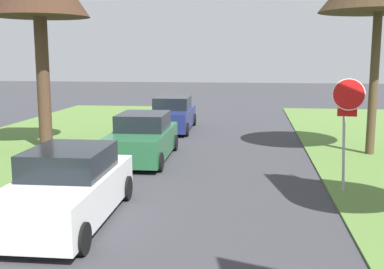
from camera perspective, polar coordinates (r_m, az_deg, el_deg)
The scene contains 4 objects.
stop_sign_far at distance 12.64m, azimuth 18.10°, elevation 2.74°, with size 0.82×0.68×2.92m.
parked_sedan_white at distance 10.59m, azimuth -14.67°, elevation -6.25°, with size 2.03×4.44×1.57m.
parked_sedan_green at distance 16.34m, azimuth -5.94°, elevation -0.47°, with size 2.03×4.44×1.57m.
parked_sedan_navy at distance 22.63m, azimuth -2.40°, elevation 2.34°, with size 2.03×4.44×1.57m.
Camera 1 is at (1.60, -2.01, 3.54)m, focal length 44.54 mm.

